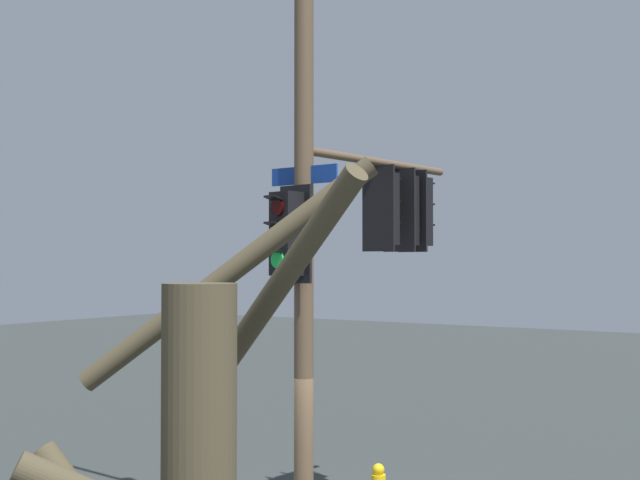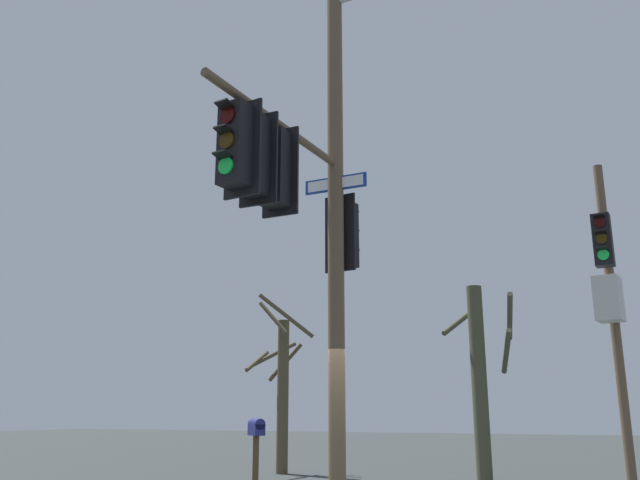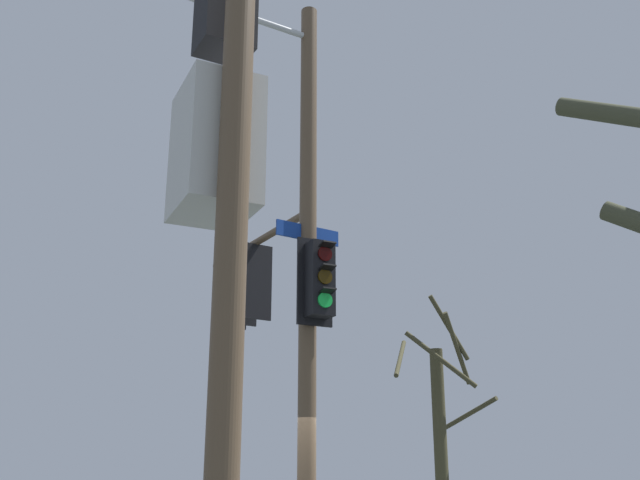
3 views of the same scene
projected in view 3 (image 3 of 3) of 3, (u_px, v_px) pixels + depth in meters
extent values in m
cylinder|color=brown|center=(308.00, 274.00, 10.89)|extent=(0.26, 0.26, 9.15)
cylinder|color=silver|center=(227.00, 10.00, 11.41)|extent=(2.96, 0.41, 0.10)
cylinder|color=brown|center=(257.00, 242.00, 12.64)|extent=(0.49, 3.54, 0.12)
cube|color=black|center=(252.00, 283.00, 12.53)|extent=(0.38, 0.33, 1.10)
cube|color=black|center=(257.00, 281.00, 12.39)|extent=(0.56, 0.08, 1.30)
cylinder|color=#2F0403|center=(248.00, 266.00, 12.77)|extent=(0.22, 0.05, 0.22)
cube|color=black|center=(246.00, 261.00, 12.86)|extent=(0.22, 0.18, 0.06)
cylinder|color=#352504|center=(248.00, 285.00, 12.66)|extent=(0.22, 0.05, 0.22)
cube|color=black|center=(246.00, 280.00, 12.76)|extent=(0.22, 0.18, 0.06)
cylinder|color=#19D147|center=(247.00, 305.00, 12.56)|extent=(0.22, 0.05, 0.22)
cube|color=black|center=(245.00, 299.00, 12.65)|extent=(0.22, 0.18, 0.06)
cylinder|color=brown|center=(253.00, 248.00, 12.72)|extent=(0.04, 0.04, 0.15)
cube|color=black|center=(238.00, 290.00, 12.99)|extent=(0.37, 0.32, 1.10)
cube|color=black|center=(243.00, 288.00, 12.85)|extent=(0.56, 0.07, 1.30)
cylinder|color=#2F0403|center=(235.00, 274.00, 13.22)|extent=(0.22, 0.04, 0.22)
cube|color=black|center=(233.00, 268.00, 13.32)|extent=(0.22, 0.17, 0.06)
cylinder|color=#352504|center=(234.00, 292.00, 13.12)|extent=(0.22, 0.04, 0.22)
cube|color=black|center=(232.00, 286.00, 13.21)|extent=(0.22, 0.17, 0.06)
cylinder|color=#19D147|center=(233.00, 311.00, 13.01)|extent=(0.22, 0.04, 0.22)
cube|color=black|center=(231.00, 305.00, 13.11)|extent=(0.22, 0.17, 0.06)
cylinder|color=brown|center=(239.00, 256.00, 13.18)|extent=(0.04, 0.04, 0.15)
cube|color=black|center=(229.00, 295.00, 13.32)|extent=(0.40, 0.35, 1.10)
cube|color=black|center=(232.00, 293.00, 13.17)|extent=(0.56, 0.13, 1.30)
cylinder|color=#2F0403|center=(226.00, 279.00, 13.56)|extent=(0.22, 0.06, 0.22)
cube|color=black|center=(225.00, 273.00, 13.66)|extent=(0.23, 0.19, 0.06)
cylinder|color=#352504|center=(226.00, 297.00, 13.46)|extent=(0.22, 0.06, 0.22)
cube|color=black|center=(224.00, 291.00, 13.56)|extent=(0.23, 0.19, 0.06)
cylinder|color=#19D147|center=(225.00, 315.00, 13.35)|extent=(0.22, 0.06, 0.22)
cube|color=black|center=(224.00, 309.00, 13.45)|extent=(0.23, 0.19, 0.06)
cylinder|color=brown|center=(230.00, 262.00, 13.51)|extent=(0.04, 0.04, 0.15)
cube|color=black|center=(320.00, 279.00, 10.56)|extent=(0.41, 0.36, 1.10)
cube|color=black|center=(315.00, 282.00, 10.70)|extent=(0.56, 0.14, 1.30)
cylinder|color=#2F0403|center=(325.00, 254.00, 10.52)|extent=(0.22, 0.07, 0.22)
cube|color=black|center=(327.00, 244.00, 10.49)|extent=(0.23, 0.20, 0.06)
cylinder|color=#352504|center=(325.00, 277.00, 10.42)|extent=(0.22, 0.07, 0.22)
cube|color=black|center=(327.00, 267.00, 10.39)|extent=(0.23, 0.20, 0.06)
cylinder|color=#19D147|center=(325.00, 300.00, 10.31)|extent=(0.22, 0.07, 0.22)
cube|color=black|center=(328.00, 290.00, 10.29)|extent=(0.23, 0.20, 0.06)
cube|color=navy|center=(308.00, 233.00, 11.09)|extent=(1.10, 0.10, 0.24)
cube|color=white|center=(307.00, 234.00, 11.10)|extent=(1.00, 0.07, 0.18)
cylinder|color=brown|center=(233.00, 185.00, 4.32)|extent=(0.19, 0.19, 6.71)
cube|color=silver|center=(216.00, 150.00, 4.78)|extent=(0.59, 0.69, 0.89)
cylinder|color=#19D147|center=(216.00, 38.00, 5.13)|extent=(0.22, 0.06, 0.22)
cube|color=black|center=(213.00, 28.00, 5.23)|extent=(0.23, 0.19, 0.06)
cylinder|color=#433F29|center=(441.00, 453.00, 15.54)|extent=(0.29, 0.29, 4.40)
cylinder|color=#433F29|center=(449.00, 328.00, 15.95)|extent=(1.05, 0.22, 1.37)
cylinder|color=#433F29|center=(465.00, 416.00, 16.33)|extent=(0.19, 1.80, 0.75)
cylinder|color=#433F29|center=(441.00, 359.00, 15.44)|extent=(1.22, 1.01, 1.22)
cylinder|color=#433F29|center=(457.00, 348.00, 15.93)|extent=(1.08, 0.43, 1.47)
cylinder|color=#433F29|center=(400.00, 358.00, 16.34)|extent=(1.33, 1.13, 1.06)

